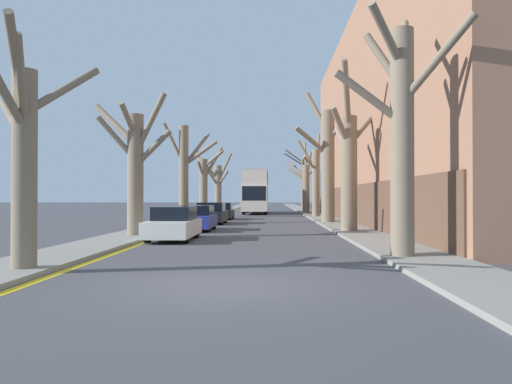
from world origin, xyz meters
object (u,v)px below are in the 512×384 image
at_px(street_tree_left_0, 24,153).
at_px(street_tree_right_5, 302,182).
at_px(street_tree_left_2, 185,171).
at_px(street_tree_right_4, 305,184).
at_px(parked_car_3, 221,211).
at_px(street_tree_left_3, 204,183).
at_px(street_tree_right_2, 327,161).
at_px(parked_car_1, 196,218).
at_px(street_tree_right_0, 401,129).
at_px(double_decker_bus, 256,190).
at_px(street_tree_right_3, 316,178).
at_px(street_tree_right_1, 349,163).
at_px(street_tree_left_4, 218,186).
at_px(street_tree_left_1, 135,166).
at_px(parked_car_0, 174,224).
at_px(parked_car_2, 211,214).

relative_size(street_tree_left_0, street_tree_right_5, 0.70).
xyz_separation_m(street_tree_left_2, street_tree_right_4, (9.35, 20.10, -0.31)).
distance_m(street_tree_right_4, parked_car_3, 16.10).
xyz_separation_m(street_tree_left_2, street_tree_left_3, (-0.09, 10.35, -0.52)).
height_order(street_tree_right_2, street_tree_right_5, street_tree_right_2).
height_order(street_tree_left_3, parked_car_1, street_tree_left_3).
distance_m(street_tree_right_5, parked_car_3, 24.69).
xyz_separation_m(street_tree_right_0, double_decker_bus, (-5.30, 39.13, -1.13)).
relative_size(street_tree_right_3, parked_car_1, 1.80).
bearing_deg(parked_car_3, street_tree_right_3, 26.71).
height_order(street_tree_right_3, double_decker_bus, street_tree_right_3).
relative_size(street_tree_right_1, double_decker_bus, 0.69).
bearing_deg(street_tree_left_4, double_decker_bus, -17.53).
bearing_deg(parked_car_1, street_tree_right_3, 65.39).
height_order(street_tree_right_3, street_tree_right_5, street_tree_right_5).
relative_size(street_tree_left_4, street_tree_right_2, 0.74).
bearing_deg(street_tree_left_1, double_decker_bus, 82.39).
distance_m(street_tree_right_2, parked_car_1, 11.01).
relative_size(street_tree_left_3, parked_car_1, 1.51).
bearing_deg(parked_car_0, street_tree_right_0, -38.77).
height_order(street_tree_right_3, parked_car_3, street_tree_right_3).
distance_m(street_tree_right_1, street_tree_right_2, 8.68).
height_order(street_tree_left_0, street_tree_right_4, street_tree_right_4).
relative_size(street_tree_left_0, parked_car_2, 1.22).
height_order(double_decker_bus, parked_car_0, double_decker_bus).
relative_size(street_tree_right_4, parked_car_0, 1.87).
height_order(street_tree_right_3, parked_car_2, street_tree_right_3).
xyz_separation_m(street_tree_right_3, parked_car_2, (-7.76, -10.26, -2.73)).
xyz_separation_m(street_tree_left_0, street_tree_right_1, (9.46, 13.18, 0.64)).
distance_m(street_tree_right_3, parked_car_3, 9.12).
relative_size(street_tree_right_0, parked_car_2, 1.66).
height_order(street_tree_right_5, parked_car_0, street_tree_right_5).
distance_m(street_tree_left_1, street_tree_left_2, 11.56).
xyz_separation_m(street_tree_right_2, parked_car_1, (-7.64, -7.11, -3.48)).
distance_m(street_tree_left_3, parked_car_3, 5.21).
bearing_deg(parked_car_0, parked_car_2, 90.00).
height_order(street_tree_left_0, street_tree_left_3, street_tree_left_3).
bearing_deg(parked_car_1, street_tree_right_2, 42.93).
xyz_separation_m(street_tree_right_3, parked_car_1, (-7.76, -16.94, -2.77)).
height_order(street_tree_left_1, street_tree_left_3, street_tree_left_1).
height_order(street_tree_right_2, parked_car_3, street_tree_right_2).
relative_size(street_tree_right_2, parked_car_0, 2.12).
height_order(street_tree_right_2, street_tree_right_3, street_tree_right_2).
xyz_separation_m(street_tree_right_1, street_tree_right_4, (-0.21, 28.56, -0.23)).
distance_m(street_tree_left_0, double_decker_bus, 42.07).
bearing_deg(parked_car_3, street_tree_right_5, 71.46).
bearing_deg(street_tree_left_0, street_tree_right_1, 54.31).
xyz_separation_m(street_tree_right_1, street_tree_right_5, (0.04, 37.80, 0.23)).
bearing_deg(street_tree_left_3, parked_car_0, -85.32).
bearing_deg(street_tree_right_0, street_tree_right_2, 89.87).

